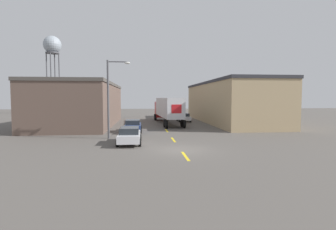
{
  "coord_description": "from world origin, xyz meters",
  "views": [
    {
      "loc": [
        -2.87,
        -19.64,
        3.93
      ],
      "look_at": [
        0.17,
        12.01,
        1.92
      ],
      "focal_mm": 28.0,
      "sensor_mm": 36.0,
      "label": 1
    }
  ],
  "objects_px": {
    "semi_truck": "(167,108)",
    "parked_car_right_far": "(184,117)",
    "water_tower": "(52,47)",
    "parked_car_left_far": "(133,126)",
    "street_lamp": "(111,93)",
    "parked_car_left_near": "(130,135)"
  },
  "relations": [
    {
      "from": "semi_truck",
      "to": "parked_car_right_far",
      "type": "distance_m",
      "value": 4.73
    },
    {
      "from": "semi_truck",
      "to": "water_tower",
      "type": "xyz_separation_m",
      "value": [
        -26.97,
        30.07,
        14.74
      ]
    },
    {
      "from": "parked_car_right_far",
      "to": "street_lamp",
      "type": "height_order",
      "value": "street_lamp"
    },
    {
      "from": "water_tower",
      "to": "parked_car_right_far",
      "type": "bearing_deg",
      "value": -41.84
    },
    {
      "from": "parked_car_left_far",
      "to": "parked_car_right_far",
      "type": "bearing_deg",
      "value": 58.41
    },
    {
      "from": "water_tower",
      "to": "parked_car_left_far",
      "type": "bearing_deg",
      "value": -61.25
    },
    {
      "from": "parked_car_left_near",
      "to": "street_lamp",
      "type": "relative_size",
      "value": 0.62
    },
    {
      "from": "parked_car_left_far",
      "to": "street_lamp",
      "type": "relative_size",
      "value": 0.62
    },
    {
      "from": "parked_car_left_far",
      "to": "water_tower",
      "type": "xyz_separation_m",
      "value": [
        -21.99,
        40.07,
        16.42
      ]
    },
    {
      "from": "parked_car_left_near",
      "to": "water_tower",
      "type": "relative_size",
      "value": 0.24
    },
    {
      "from": "semi_truck",
      "to": "parked_car_right_far",
      "type": "relative_size",
      "value": 3.32
    },
    {
      "from": "water_tower",
      "to": "parked_car_left_near",
      "type": "bearing_deg",
      "value": -65.42
    },
    {
      "from": "parked_car_left_near",
      "to": "parked_car_left_far",
      "type": "distance_m",
      "value": 8.0
    },
    {
      "from": "parked_car_left_near",
      "to": "parked_car_right_far",
      "type": "height_order",
      "value": "same"
    },
    {
      "from": "parked_car_right_far",
      "to": "street_lamp",
      "type": "bearing_deg",
      "value": -119.05
    },
    {
      "from": "water_tower",
      "to": "street_lamp",
      "type": "relative_size",
      "value": 2.62
    },
    {
      "from": "parked_car_left_near",
      "to": "parked_car_left_far",
      "type": "height_order",
      "value": "same"
    },
    {
      "from": "parked_car_left_far",
      "to": "water_tower",
      "type": "bearing_deg",
      "value": 118.75
    },
    {
      "from": "water_tower",
      "to": "street_lamp",
      "type": "height_order",
      "value": "water_tower"
    },
    {
      "from": "semi_truck",
      "to": "parked_car_left_near",
      "type": "height_order",
      "value": "semi_truck"
    },
    {
      "from": "semi_truck",
      "to": "street_lamp",
      "type": "bearing_deg",
      "value": -118.48
    },
    {
      "from": "semi_truck",
      "to": "water_tower",
      "type": "distance_m",
      "value": 42.99
    }
  ]
}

